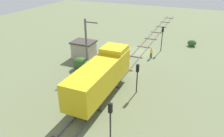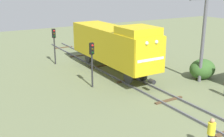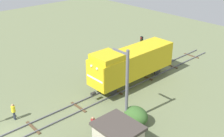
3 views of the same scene
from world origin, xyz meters
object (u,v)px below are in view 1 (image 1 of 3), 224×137
(locomotive, at_px, (101,75))
(worker_by_signal, at_px, (102,55))
(traffic_signal_far, at_px, (110,114))
(traffic_signal_near, at_px, (162,34))
(worker_near_track, at_px, (151,52))
(catenary_mast, at_px, (87,43))
(relay_hut, at_px, (84,49))
(traffic_signal_mid, at_px, (137,73))

(locomotive, distance_m, worker_by_signal, 10.11)
(traffic_signal_far, xyz_separation_m, worker_by_signal, (7.80, -14.71, -1.56))
(traffic_signal_near, relative_size, worker_near_track, 2.51)
(locomotive, relative_size, catenary_mast, 1.61)
(locomotive, bearing_deg, traffic_signal_far, 122.33)
(traffic_signal_near, xyz_separation_m, relay_hut, (10.70, 7.80, -1.57))
(traffic_signal_near, bearing_deg, worker_by_signal, 47.09)
(worker_by_signal, bearing_deg, traffic_signal_near, 149.51)
(locomotive, distance_m, traffic_signal_far, 6.74)
(traffic_signal_mid, relative_size, relay_hut, 1.03)
(traffic_signal_mid, relative_size, catenary_mast, 0.50)
(catenary_mast, height_order, relay_hut, catenary_mast)
(locomotive, distance_m, traffic_signal_mid, 4.14)
(worker_near_track, bearing_deg, catenary_mast, -120.28)
(locomotive, distance_m, relay_hut, 11.93)
(locomotive, xyz_separation_m, relay_hut, (7.50, -9.18, -1.38))
(locomotive, height_order, catenary_mast, catenary_mast)
(traffic_signal_mid, relative_size, worker_near_track, 2.12)
(worker_near_track, bearing_deg, locomotive, -86.16)
(worker_by_signal, bearing_deg, traffic_signal_mid, 61.17)
(locomotive, distance_m, worker_near_track, 13.56)
(traffic_signal_far, distance_m, relay_hut, 18.59)
(worker_by_signal, xyz_separation_m, relay_hut, (3.30, -0.16, 0.40))
(locomotive, relative_size, traffic_signal_mid, 3.21)
(traffic_signal_near, xyz_separation_m, traffic_signal_far, (-0.40, 22.67, -0.41))
(traffic_signal_far, xyz_separation_m, relay_hut, (11.10, -14.86, -1.16))
(traffic_signal_near, distance_m, relay_hut, 13.34)
(catenary_mast, bearing_deg, traffic_signal_far, 126.74)
(worker_by_signal, distance_m, catenary_mast, 4.40)
(worker_by_signal, bearing_deg, locomotive, 37.39)
(locomotive, relative_size, worker_by_signal, 6.82)
(catenary_mast, xyz_separation_m, relay_hut, (2.57, -3.44, -2.45))
(worker_by_signal, height_order, relay_hut, relay_hut)
(locomotive, bearing_deg, traffic_signal_mid, -145.31)
(traffic_signal_near, distance_m, traffic_signal_far, 22.68)
(locomotive, xyz_separation_m, traffic_signal_near, (-3.20, -16.98, 0.19))
(traffic_signal_near, distance_m, worker_by_signal, 11.05)
(traffic_signal_mid, xyz_separation_m, worker_by_signal, (7.60, -6.66, -1.53))
(traffic_signal_far, height_order, relay_hut, traffic_signal_far)
(traffic_signal_mid, bearing_deg, catenary_mast, -22.12)
(traffic_signal_mid, distance_m, worker_by_signal, 10.22)
(traffic_signal_mid, height_order, worker_by_signal, traffic_signal_mid)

